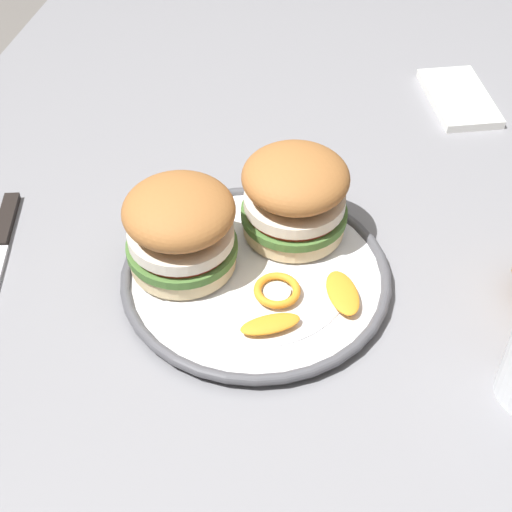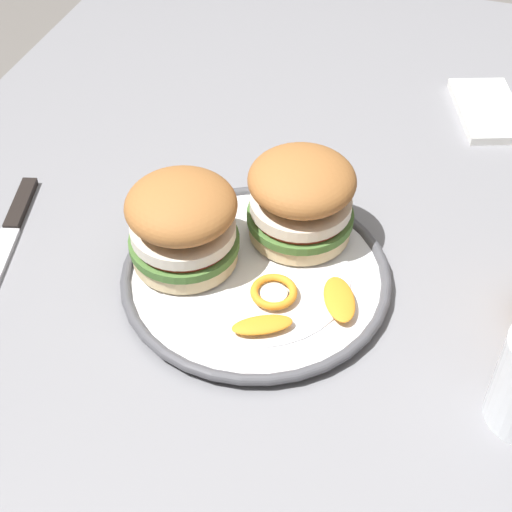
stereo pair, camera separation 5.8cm
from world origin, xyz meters
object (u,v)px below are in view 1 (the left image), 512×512
(dinner_plate, at_px, (256,276))
(sandwich_half_right, at_px, (295,194))
(dining_table, at_px, (309,296))
(sandwich_half_left, at_px, (180,227))

(dinner_plate, relative_size, sandwich_half_right, 1.77)
(dining_table, distance_m, dinner_plate, 0.13)
(dinner_plate, xyz_separation_m, sandwich_half_left, (-0.00, 0.08, 0.06))
(dining_table, bearing_deg, sandwich_half_right, 73.14)
(dining_table, relative_size, dinner_plate, 4.71)
(sandwich_half_left, distance_m, sandwich_half_right, 0.13)
(sandwich_half_left, xyz_separation_m, sandwich_half_right, (0.08, -0.11, 0.00))
(dining_table, distance_m, sandwich_half_right, 0.15)
(dining_table, xyz_separation_m, sandwich_half_left, (-0.07, 0.13, 0.15))
(sandwich_half_left, height_order, sandwich_half_right, same)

